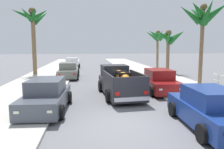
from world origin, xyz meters
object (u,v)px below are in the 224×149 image
(pickup_truck, at_px, (119,83))
(car_left_mid, at_px, (68,71))
(car_right_mid, at_px, (159,81))
(palm_tree_right_mid, at_px, (204,16))
(car_right_near, at_px, (72,64))
(palm_tree_right_fore, at_px, (169,38))
(palm_tree_left_mid, at_px, (33,22))
(palm_tree_left_fore, at_px, (158,37))
(car_left_near, at_px, (46,96))
(car_left_far, at_px, (209,109))

(pickup_truck, xyz_separation_m, car_left_mid, (-3.77, 7.69, -0.10))
(car_right_mid, bearing_deg, palm_tree_right_mid, 22.16)
(car_right_near, height_order, palm_tree_right_fore, palm_tree_right_fore)
(car_right_near, distance_m, palm_tree_left_mid, 8.34)
(car_right_near, height_order, car_left_mid, same)
(pickup_truck, xyz_separation_m, palm_tree_left_fore, (7.35, 13.67, 3.54))
(car_left_near, bearing_deg, car_left_far, -24.17)
(car_left_near, bearing_deg, palm_tree_left_fore, 55.36)
(car_left_mid, height_order, palm_tree_right_fore, palm_tree_right_fore)
(car_left_mid, bearing_deg, palm_tree_right_fore, 11.62)
(pickup_truck, height_order, palm_tree_left_fore, palm_tree_left_fore)
(palm_tree_right_fore, bearing_deg, palm_tree_left_mid, 178.51)
(car_left_near, distance_m, car_right_mid, 7.61)
(car_right_mid, bearing_deg, palm_tree_left_mid, 137.07)
(car_right_mid, distance_m, palm_tree_right_mid, 6.26)
(car_left_near, relative_size, palm_tree_left_mid, 0.61)
(pickup_truck, relative_size, car_left_far, 1.23)
(pickup_truck, xyz_separation_m, palm_tree_right_fore, (7.29, 9.96, 3.18))
(car_left_near, bearing_deg, palm_tree_right_fore, 48.39)
(palm_tree_left_fore, bearing_deg, car_left_near, -124.64)
(car_left_near, distance_m, palm_tree_right_mid, 12.70)
(car_right_mid, height_order, palm_tree_right_mid, palm_tree_right_mid)
(palm_tree_right_fore, distance_m, palm_tree_left_mid, 14.93)
(car_left_near, height_order, car_right_near, same)
(palm_tree_left_fore, height_order, palm_tree_right_mid, palm_tree_right_mid)
(car_left_far, relative_size, palm_tree_left_mid, 0.61)
(pickup_truck, xyz_separation_m, car_right_mid, (2.87, 0.66, -0.10))
(palm_tree_right_fore, relative_size, palm_tree_left_mid, 0.70)
(car_left_far, bearing_deg, palm_tree_left_mid, 122.30)
(car_left_far, xyz_separation_m, palm_tree_right_fore, (4.73, 15.59, 3.28))
(car_left_near, height_order, car_left_mid, same)
(pickup_truck, relative_size, palm_tree_left_mid, 0.75)
(car_right_near, bearing_deg, palm_tree_right_mid, -52.02)
(pickup_truck, bearing_deg, car_left_mid, 116.10)
(palm_tree_left_fore, distance_m, palm_tree_right_fore, 3.73)
(pickup_truck, distance_m, car_right_mid, 2.95)
(pickup_truck, distance_m, car_right_near, 16.50)
(car_left_far, distance_m, palm_tree_right_fore, 16.62)
(car_right_near, height_order, car_left_far, same)
(car_right_near, relative_size, palm_tree_left_mid, 0.60)
(car_right_mid, xyz_separation_m, palm_tree_left_mid, (-10.41, 9.68, 4.95))
(car_right_mid, distance_m, car_left_far, 6.30)
(car_right_near, xyz_separation_m, palm_tree_right_fore, (11.24, -6.06, 3.28))
(car_right_mid, height_order, palm_tree_left_fore, palm_tree_left_fore)
(car_left_near, height_order, palm_tree_right_fore, palm_tree_right_fore)
(palm_tree_right_mid, bearing_deg, car_right_near, 127.98)
(car_right_mid, height_order, palm_tree_right_fore, palm_tree_right_fore)
(palm_tree_left_fore, bearing_deg, car_left_mid, -151.71)
(palm_tree_left_fore, distance_m, palm_tree_right_mid, 11.47)
(car_left_near, xyz_separation_m, car_right_mid, (6.83, 3.37, 0.00))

